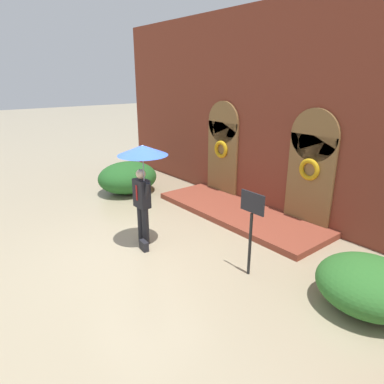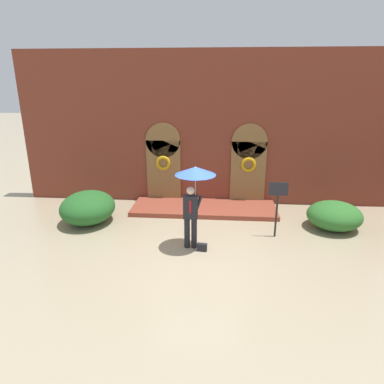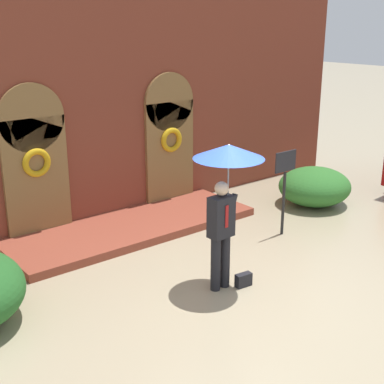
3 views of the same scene
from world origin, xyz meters
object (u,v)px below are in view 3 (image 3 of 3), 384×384
object	(u,v)px
sign_post	(285,179)
shrub_right	(315,186)
handbag	(243,280)
person_with_umbrella	(227,173)

from	to	relation	value
sign_post	shrub_right	bearing A→B (deg)	21.53
handbag	person_with_umbrella	bearing A→B (deg)	146.26
sign_post	shrub_right	size ratio (longest dim) A/B	1.01
sign_post	shrub_right	distance (m)	2.23
shrub_right	handbag	bearing A→B (deg)	-155.39
person_with_umbrella	sign_post	distance (m)	2.67
handbag	sign_post	size ratio (longest dim) A/B	0.16
person_with_umbrella	handbag	distance (m)	1.83
handbag	shrub_right	xyz separation A→B (m)	(4.12, 1.89, 0.33)
person_with_umbrella	sign_post	world-z (taller)	person_with_umbrella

